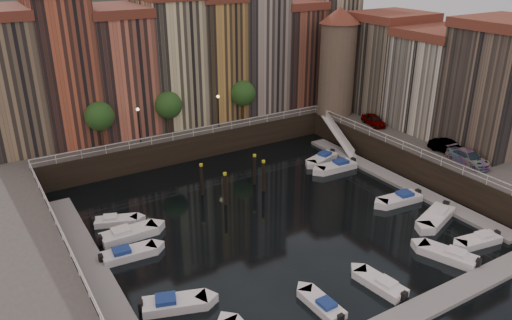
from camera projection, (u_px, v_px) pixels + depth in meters
ground at (266, 216)px, 47.27m from camera, size 200.00×200.00×0.00m
quay_far at (163, 125)px, 67.15m from camera, size 80.00×20.00×3.00m
quay_right at (477, 151)px, 58.47m from camera, size 20.00×36.00×3.00m
dock_left at (96, 273)px, 38.69m from camera, size 2.00×28.00×0.35m
dock_right at (397, 181)px, 54.15m from camera, size 2.00×28.00×0.35m
dock_near at (399, 320)px, 33.82m from camera, size 30.00×2.00×0.35m
mountains at (49, 12)px, 131.59m from camera, size 145.00×100.00×18.00m
far_terrace at (189, 55)px, 63.07m from camera, size 48.70×10.30×17.50m
right_terrace at (438, 75)px, 59.17m from camera, size 9.30×24.30×14.00m
corner_tower at (337, 60)px, 64.25m from camera, size 5.20×5.20×13.80m
promenade_trees at (174, 104)px, 58.39m from camera, size 21.20×3.20×5.20m
street_lamps at (180, 112)px, 58.03m from camera, size 10.36×0.36×4.18m
railings at (240, 162)px, 49.64m from camera, size 36.08×34.04×0.52m
gangway at (338, 134)px, 62.56m from camera, size 2.78×8.32×3.73m
mooring_pilings at (237, 179)px, 51.08m from camera, size 6.25×3.52×3.78m
boat_left_1 at (173, 304)px, 35.09m from camera, size 4.88×3.08×1.10m
boat_left_2 at (128, 254)px, 40.87m from camera, size 4.67×1.97×1.06m
boat_left_3 at (128, 234)px, 43.59m from camera, size 5.15×1.91×1.18m
boat_left_4 at (115, 221)px, 45.89m from camera, size 4.16×2.69×0.94m
boat_right_0 at (479, 240)px, 42.80m from camera, size 4.35×2.15×0.98m
boat_right_1 at (436, 217)px, 46.38m from camera, size 5.38×3.47×1.21m
boat_right_2 at (400, 199)px, 49.76m from camera, size 4.90×2.18×1.11m
boat_right_3 at (337, 166)px, 57.15m from camera, size 5.04×2.00×1.15m
boat_right_4 at (322, 158)px, 59.41m from camera, size 4.75×2.96×1.07m
boat_near_1 at (322, 305)px, 35.06m from camera, size 1.59×4.10×0.94m
boat_near_2 at (381, 284)px, 37.18m from camera, size 2.08×4.48×1.01m
boat_near_3 at (449, 255)px, 40.62m from camera, size 3.24×4.91×1.11m
car_a at (374, 121)px, 62.01m from camera, size 2.30×4.16×1.34m
car_b at (448, 148)px, 53.57m from camera, size 2.11×4.32×1.36m
car_c at (468, 158)px, 50.75m from camera, size 2.34×5.02×1.42m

